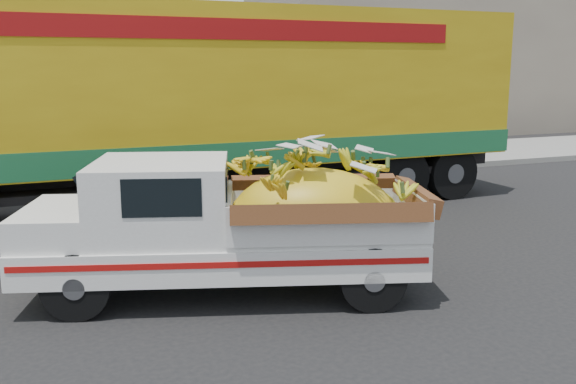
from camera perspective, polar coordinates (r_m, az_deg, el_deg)
name	(u,v)px	position (r m, az deg, el deg)	size (l,w,h in m)	color
ground	(189,308)	(7.63, -8.80, -10.12)	(100.00, 100.00, 0.00)	black
curb	(112,189)	(14.66, -15.39, 0.28)	(60.00, 0.25, 0.15)	gray
sidewalk	(102,174)	(16.72, -16.22, 1.53)	(60.00, 4.00, 0.14)	gray
building_right	(426,59)	(28.03, 12.14, 11.49)	(14.00, 6.00, 6.00)	gray
pickup_truck	(254,222)	(7.80, -3.05, -2.68)	(4.99, 3.04, 1.65)	black
semi_trailer	(221,99)	(12.36, -6.01, 8.22)	(12.02, 2.81, 3.80)	black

